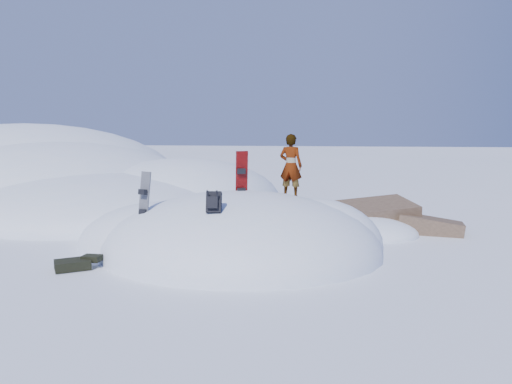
# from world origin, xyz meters

# --- Properties ---
(ground) EXTENTS (120.00, 120.00, 0.00)m
(ground) POSITION_xyz_m (0.00, 0.00, 0.00)
(ground) COLOR white
(ground) RESTS_ON ground
(snow_mound) EXTENTS (8.00, 6.00, 3.00)m
(snow_mound) POSITION_xyz_m (-0.17, 0.24, 0.00)
(snow_mound) COLOR white
(snow_mound) RESTS_ON ground
(snow_ridge) EXTENTS (21.50, 18.50, 6.40)m
(snow_ridge) POSITION_xyz_m (-10.43, 9.85, 0.00)
(snow_ridge) COLOR white
(snow_ridge) RESTS_ON ground
(rock_outcrop) EXTENTS (4.68, 4.41, 1.68)m
(rock_outcrop) POSITION_xyz_m (3.72, 3.01, 0.01)
(rock_outcrop) COLOR brown
(rock_outcrop) RESTS_ON ground
(snowboard_red) EXTENTS (0.34, 0.30, 1.68)m
(snowboard_red) POSITION_xyz_m (-0.04, 0.47, 1.67)
(snowboard_red) COLOR #A80909
(snowboard_red) RESTS_ON snow_mound
(snowboard_dark) EXTENTS (0.38, 0.37, 1.57)m
(snowboard_dark) POSITION_xyz_m (-2.20, -0.76, 1.28)
(snowboard_dark) COLOR black
(snowboard_dark) RESTS_ON snow_mound
(backpack) EXTENTS (0.36, 0.43, 0.55)m
(backpack) POSITION_xyz_m (-0.35, -1.53, 1.48)
(backpack) COLOR black
(backpack) RESTS_ON snow_mound
(gear_pile) EXTENTS (0.99, 0.82, 0.26)m
(gear_pile) POSITION_xyz_m (-3.36, -1.94, 0.13)
(gear_pile) COLOR black
(gear_pile) RESTS_ON ground
(person) EXTENTS (0.68, 0.54, 1.63)m
(person) POSITION_xyz_m (1.20, 0.71, 2.10)
(person) COLOR slate
(person) RESTS_ON snow_mound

